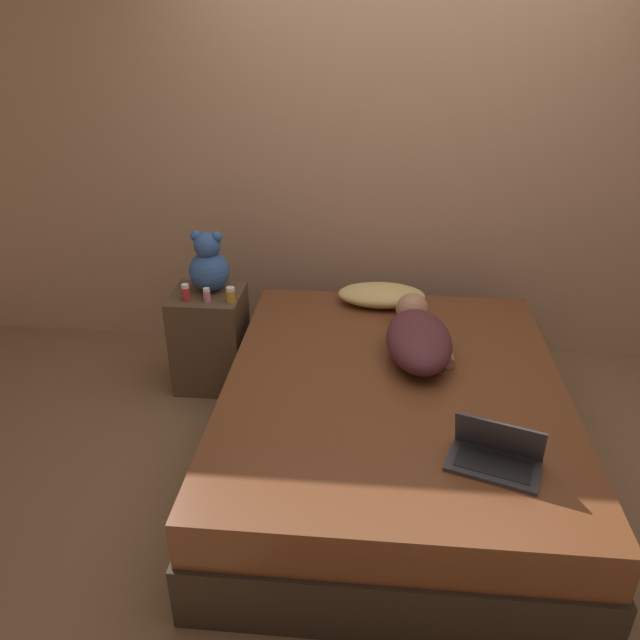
# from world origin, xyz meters

# --- Properties ---
(ground_plane) EXTENTS (12.00, 12.00, 0.00)m
(ground_plane) POSITION_xyz_m (0.00, 0.00, 0.00)
(ground_plane) COLOR brown
(wall_back) EXTENTS (8.00, 0.06, 2.60)m
(wall_back) POSITION_xyz_m (0.00, 1.29, 1.30)
(wall_back) COLOR tan
(wall_back) RESTS_ON ground_plane
(bed) EXTENTS (1.63, 2.02, 0.51)m
(bed) POSITION_xyz_m (0.00, 0.00, 0.25)
(bed) COLOR #2D2319
(bed) RESTS_ON ground_plane
(nightstand) EXTENTS (0.41, 0.38, 0.60)m
(nightstand) POSITION_xyz_m (-1.08, 0.68, 0.30)
(nightstand) COLOR brown
(nightstand) RESTS_ON ground_plane
(pillow) EXTENTS (0.51, 0.28, 0.12)m
(pillow) POSITION_xyz_m (-0.07, 0.84, 0.56)
(pillow) COLOR tan
(pillow) RESTS_ON bed
(person_lying) EXTENTS (0.36, 0.76, 0.20)m
(person_lying) POSITION_xyz_m (0.12, 0.28, 0.60)
(person_lying) COLOR #4C2328
(person_lying) RESTS_ON bed
(laptop) EXTENTS (0.40, 0.30, 0.20)m
(laptop) POSITION_xyz_m (0.38, -0.55, 0.55)
(laptop) COLOR #333338
(laptop) RESTS_ON bed
(teddy_bear) EXTENTS (0.24, 0.24, 0.36)m
(teddy_bear) POSITION_xyz_m (-1.06, 0.73, 0.76)
(teddy_bear) COLOR #335693
(teddy_bear) RESTS_ON nightstand
(bottle_pink) EXTENTS (0.04, 0.04, 0.08)m
(bottle_pink) POSITION_xyz_m (-1.05, 0.59, 0.64)
(bottle_pink) COLOR pink
(bottle_pink) RESTS_ON nightstand
(bottle_red) EXTENTS (0.05, 0.05, 0.10)m
(bottle_red) POSITION_xyz_m (-1.17, 0.59, 0.65)
(bottle_red) COLOR #B72D2D
(bottle_red) RESTS_ON nightstand
(bottle_amber) EXTENTS (0.05, 0.05, 0.09)m
(bottle_amber) POSITION_xyz_m (-0.91, 0.59, 0.64)
(bottle_amber) COLOR gold
(bottle_amber) RESTS_ON nightstand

